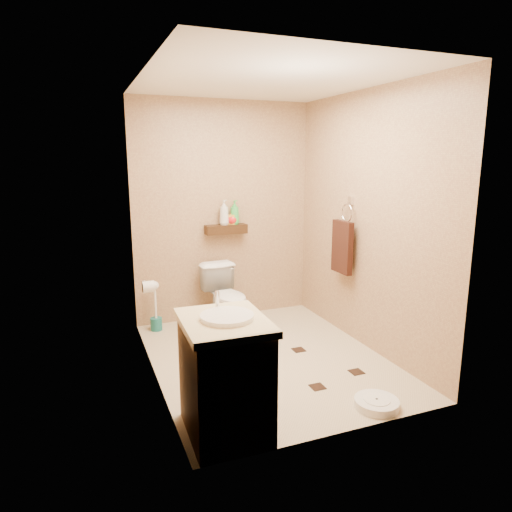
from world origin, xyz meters
name	(u,v)px	position (x,y,z in m)	size (l,w,h in m)	color
ground	(267,358)	(0.00, 0.00, 0.00)	(2.50, 2.50, 0.00)	beige
wall_back	(224,212)	(0.00, 1.25, 1.20)	(2.00, 0.04, 2.40)	tan
wall_front	(348,256)	(0.00, -1.25, 1.20)	(2.00, 0.04, 2.40)	tan
wall_left	(150,235)	(-1.00, 0.00, 1.20)	(0.04, 2.50, 2.40)	tan
wall_right	(366,222)	(1.00, 0.00, 1.20)	(0.04, 2.50, 2.40)	tan
ceiling	(269,79)	(0.00, 0.00, 2.40)	(2.00, 2.50, 0.02)	silver
wall_shelf	(226,229)	(0.00, 1.17, 1.02)	(0.46, 0.14, 0.10)	#37230F
floor_accents	(271,359)	(0.02, -0.04, 0.00)	(1.32, 1.31, 0.01)	black
toilet	(227,298)	(-0.11, 0.83, 0.34)	(0.38, 0.66, 0.68)	white
vanity	(225,375)	(-0.70, -0.95, 0.41)	(0.55, 0.66, 0.91)	brown
bathroom_scale	(377,403)	(0.42, -1.07, 0.03)	(0.35, 0.35, 0.07)	white
toilet_brush	(156,313)	(-0.82, 1.07, 0.19)	(0.12, 0.12, 0.53)	#196462
towel_ring	(343,245)	(0.91, 0.25, 0.95)	(0.12, 0.30, 0.76)	silver
toilet_paper	(148,287)	(-0.94, 0.65, 0.60)	(0.12, 0.11, 0.12)	white
bottle_a	(224,212)	(-0.02, 1.17, 1.21)	(0.11, 0.11, 0.27)	silver
bottle_b	(232,217)	(0.07, 1.17, 1.15)	(0.07, 0.08, 0.16)	gold
bottle_c	(232,218)	(0.08, 1.17, 1.14)	(0.11, 0.11, 0.15)	red
bottle_d	(235,212)	(0.10, 1.17, 1.20)	(0.10, 0.10, 0.26)	green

